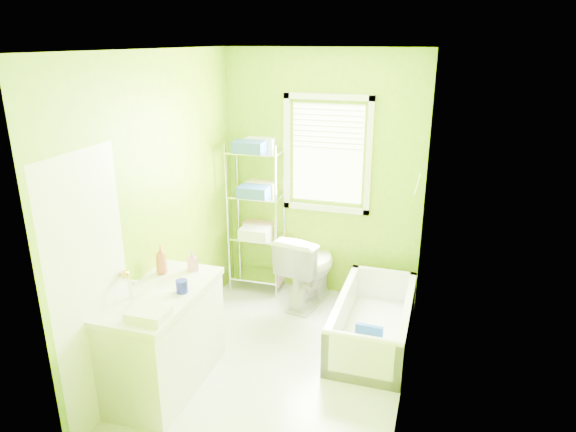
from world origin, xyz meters
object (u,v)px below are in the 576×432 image
(bathtub, at_px, (372,328))
(toilet, at_px, (308,268))
(wire_shelf_unit, at_px, (258,200))
(vanity, at_px, (164,336))

(bathtub, relative_size, toilet, 1.74)
(toilet, bearing_deg, bathtub, 154.13)
(wire_shelf_unit, bearing_deg, toilet, -14.78)
(vanity, relative_size, wire_shelf_unit, 0.66)
(bathtub, distance_m, vanity, 1.89)
(bathtub, relative_size, vanity, 1.27)
(wire_shelf_unit, bearing_deg, vanity, -93.68)
(vanity, distance_m, wire_shelf_unit, 1.93)
(bathtub, bearing_deg, toilet, 143.64)
(vanity, height_order, wire_shelf_unit, wire_shelf_unit)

